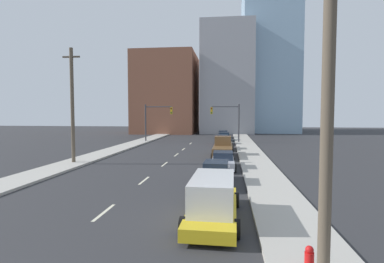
# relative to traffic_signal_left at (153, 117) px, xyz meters

# --- Properties ---
(sidewalk_left) EXTENTS (2.90, 95.90, 0.18)m
(sidewalk_left) POSITION_rel_traffic_signal_left_xyz_m (-1.99, 4.83, -3.86)
(sidewalk_left) COLOR #ADA89E
(sidewalk_left) RESTS_ON ground
(sidewalk_right) EXTENTS (2.90, 95.90, 0.18)m
(sidewalk_right) POSITION_rel_traffic_signal_left_xyz_m (14.49, 4.83, -3.86)
(sidewalk_right) COLOR #ADA89E
(sidewalk_right) RESTS_ON ground
(lane_stripe_at_9m) EXTENTS (0.16, 2.40, 0.01)m
(lane_stripe_at_9m) POSITION_rel_traffic_signal_left_xyz_m (6.25, -34.09, -3.94)
(lane_stripe_at_9m) COLOR beige
(lane_stripe_at_9m) RESTS_ON ground
(lane_stripe_at_16m) EXTENTS (0.16, 2.40, 0.01)m
(lane_stripe_at_16m) POSITION_rel_traffic_signal_left_xyz_m (6.25, -27.45, -3.94)
(lane_stripe_at_16m) COLOR beige
(lane_stripe_at_16m) RESTS_ON ground
(lane_stripe_at_22m) EXTENTS (0.16, 2.40, 0.01)m
(lane_stripe_at_22m) POSITION_rel_traffic_signal_left_xyz_m (6.25, -20.80, -3.94)
(lane_stripe_at_22m) COLOR beige
(lane_stripe_at_22m) RESTS_ON ground
(lane_stripe_at_29m) EXTENTS (0.16, 2.40, 0.01)m
(lane_stripe_at_29m) POSITION_rel_traffic_signal_left_xyz_m (6.25, -14.60, -3.94)
(lane_stripe_at_29m) COLOR beige
(lane_stripe_at_29m) RESTS_ON ground
(lane_stripe_at_34m) EXTENTS (0.16, 2.40, 0.01)m
(lane_stripe_at_34m) POSITION_rel_traffic_signal_left_xyz_m (6.25, -9.25, -3.94)
(lane_stripe_at_34m) COLOR beige
(lane_stripe_at_34m) RESTS_ON ground
(lane_stripe_at_41m) EXTENTS (0.16, 2.40, 0.01)m
(lane_stripe_at_41m) POSITION_rel_traffic_signal_left_xyz_m (6.25, -1.81, -3.94)
(lane_stripe_at_41m) COLOR beige
(lane_stripe_at_41m) RESTS_ON ground
(building_brick_left) EXTENTS (14.00, 16.00, 18.64)m
(building_brick_left) POSITION_rel_traffic_signal_left_xyz_m (-2.73, 24.22, 5.37)
(building_brick_left) COLOR brown
(building_brick_left) RESTS_ON ground
(building_office_center) EXTENTS (12.00, 20.00, 25.23)m
(building_office_center) POSITION_rel_traffic_signal_left_xyz_m (11.66, 28.22, 8.66)
(building_office_center) COLOR #99999E
(building_office_center) RESTS_ON ground
(building_glass_right) EXTENTS (13.00, 20.00, 35.75)m
(building_glass_right) POSITION_rel_traffic_signal_left_xyz_m (21.99, 32.22, 13.92)
(building_glass_right) COLOR #8CADC6
(building_glass_right) RESTS_ON ground
(traffic_signal_left) EXTENTS (4.53, 0.35, 6.06)m
(traffic_signal_left) POSITION_rel_traffic_signal_left_xyz_m (0.00, 0.00, 0.00)
(traffic_signal_left) COLOR #38383D
(traffic_signal_left) RESTS_ON ground
(traffic_signal_right) EXTENTS (4.53, 0.35, 6.06)m
(traffic_signal_right) POSITION_rel_traffic_signal_left_xyz_m (12.29, 0.00, 0.00)
(traffic_signal_right) COLOR #38383D
(traffic_signal_right) RESTS_ON ground
(utility_pole_right_near) EXTENTS (1.60, 0.32, 10.04)m
(utility_pole_right_near) POSITION_rel_traffic_signal_left_xyz_m (14.42, -39.09, 1.20)
(utility_pole_right_near) COLOR brown
(utility_pole_right_near) RESTS_ON ground
(utility_pole_left_mid) EXTENTS (1.60, 0.32, 10.41)m
(utility_pole_left_mid) POSITION_rel_traffic_signal_left_xyz_m (-2.00, -21.59, 1.38)
(utility_pole_left_mid) COLOR brown
(utility_pole_left_mid) RESTS_ON ground
(fire_hydrant) EXTENTS (0.26, 0.26, 0.84)m
(fire_hydrant) POSITION_rel_traffic_signal_left_xyz_m (14.21, -38.53, -3.53)
(fire_hydrant) COLOR red
(fire_hydrant) RESTS_ON ground
(box_truck_yellow) EXTENTS (2.35, 6.07, 1.92)m
(box_truck_yellow) POSITION_rel_traffic_signal_left_xyz_m (11.30, -34.56, -3.02)
(box_truck_yellow) COLOR gold
(box_truck_yellow) RESTS_ON ground
(sedan_gray) EXTENTS (2.11, 4.79, 1.49)m
(sedan_gray) POSITION_rel_traffic_signal_left_xyz_m (11.17, -27.88, -3.26)
(sedan_gray) COLOR slate
(sedan_gray) RESTS_ON ground
(sedan_silver) EXTENTS (2.11, 4.63, 1.43)m
(sedan_silver) POSITION_rel_traffic_signal_left_xyz_m (11.53, -22.47, -3.29)
(sedan_silver) COLOR #B2B2BC
(sedan_silver) RESTS_ON ground
(pickup_truck_brown) EXTENTS (2.27, 6.14, 2.13)m
(pickup_truck_brown) POSITION_rel_traffic_signal_left_xyz_m (11.39, -15.48, -3.09)
(pickup_truck_brown) COLOR brown
(pickup_truck_brown) RESTS_ON ground
(sedan_tan) EXTENTS (2.08, 4.48, 1.43)m
(sedan_tan) POSITION_rel_traffic_signal_left_xyz_m (11.56, -9.26, -3.29)
(sedan_tan) COLOR tan
(sedan_tan) RESTS_ON ground
(sedan_maroon) EXTENTS (2.33, 4.72, 1.44)m
(sedan_maroon) POSITION_rel_traffic_signal_left_xyz_m (11.12, -2.89, -3.29)
(sedan_maroon) COLOR maroon
(sedan_maroon) RESTS_ON ground
(sedan_teal) EXTENTS (2.30, 4.53, 1.45)m
(sedan_teal) POSITION_rel_traffic_signal_left_xyz_m (11.27, 3.24, -3.28)
(sedan_teal) COLOR #196B75
(sedan_teal) RESTS_ON ground
(sedan_black) EXTENTS (2.17, 4.38, 1.38)m
(sedan_black) POSITION_rel_traffic_signal_left_xyz_m (11.05, 9.35, -3.31)
(sedan_black) COLOR black
(sedan_black) RESTS_ON ground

